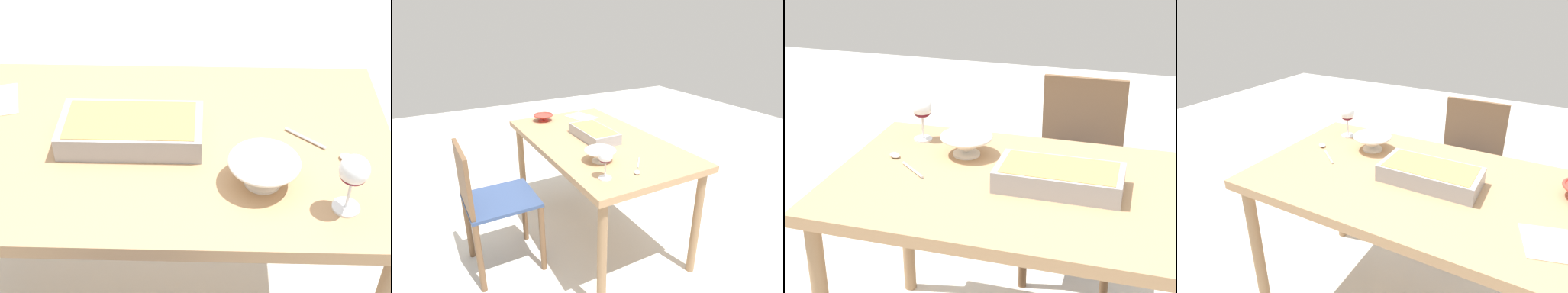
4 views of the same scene
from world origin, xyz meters
TOP-DOWN VIEW (x-y plane):
  - dining_table at (0.00, 0.00)m, footprint 1.37×0.77m
  - chair at (-0.00, 0.73)m, footprint 0.38×0.41m
  - wine_glass at (-0.51, 0.24)m, footprint 0.07×0.07m
  - casserole_dish at (0.03, -0.00)m, footprint 0.38×0.19m
  - small_bowl at (-0.32, 0.16)m, footprint 0.18×0.18m
  - serving_spoon at (-0.51, 0.04)m, footprint 0.18×0.15m

SIDE VIEW (x-z plane):
  - chair at x=0.00m, z-range 0.05..0.89m
  - dining_table at x=0.00m, z-range 0.30..1.03m
  - serving_spoon at x=-0.51m, z-range 0.74..0.75m
  - casserole_dish at x=0.03m, z-range 0.74..0.81m
  - small_bowl at x=-0.32m, z-range 0.74..0.82m
  - wine_glass at x=-0.51m, z-range 0.77..0.93m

